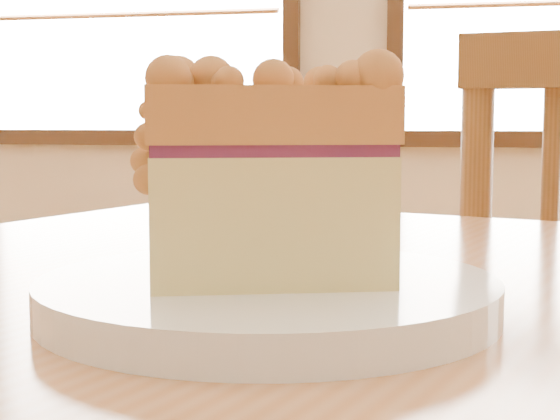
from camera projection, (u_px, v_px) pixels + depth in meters
name	position (u px, v px, depth m)	size (l,w,h in m)	color
plate	(268.00, 297.00, 0.45)	(0.24, 0.24, 0.02)	white
cake_slice	(265.00, 172.00, 0.44)	(0.15, 0.12, 0.12)	#CEBB74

